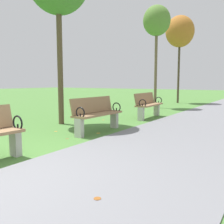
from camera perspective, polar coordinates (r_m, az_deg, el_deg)
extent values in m
cube|color=#B7B5AD|center=(4.74, -21.10, -6.66)|extent=(0.20, 0.13, 0.45)
torus|color=black|center=(4.63, -20.68, -2.35)|extent=(0.27, 0.04, 0.27)
cylinder|color=black|center=(4.64, -20.64, -3.32)|extent=(0.03, 0.03, 0.12)
cube|color=#93704C|center=(6.44, -3.13, -0.46)|extent=(0.47, 1.61, 0.05)
cube|color=#93704C|center=(6.53, -4.46, 1.62)|extent=(0.15, 1.60, 0.40)
cube|color=#B7B5AD|center=(5.92, -7.48, -3.61)|extent=(0.20, 0.12, 0.45)
cube|color=#B7B5AD|center=(7.07, 0.54, -1.83)|extent=(0.20, 0.12, 0.45)
torus|color=black|center=(5.81, -7.23, -0.16)|extent=(0.27, 0.03, 0.27)
cylinder|color=black|center=(5.82, -7.21, -0.94)|extent=(0.03, 0.03, 0.12)
torus|color=black|center=(7.01, 1.04, 1.10)|extent=(0.27, 0.03, 0.27)
cylinder|color=black|center=(7.02, 1.04, 0.45)|extent=(0.03, 0.03, 0.12)
cube|color=#93704C|center=(9.10, 8.52, 1.63)|extent=(0.52, 1.62, 0.05)
cube|color=#93704C|center=(9.15, 7.44, 3.09)|extent=(0.20, 1.60, 0.40)
cube|color=#B7B5AD|center=(8.45, 6.60, -0.45)|extent=(0.21, 0.13, 0.45)
cube|color=#B7B5AD|center=(9.81, 10.12, 0.51)|extent=(0.21, 0.13, 0.45)
torus|color=black|center=(8.37, 6.96, 1.99)|extent=(0.27, 0.04, 0.27)
cylinder|color=black|center=(8.37, 6.95, 1.44)|extent=(0.03, 0.03, 0.12)
torus|color=black|center=(9.78, 10.54, 2.62)|extent=(0.27, 0.04, 0.27)
cylinder|color=black|center=(9.78, 10.53, 2.16)|extent=(0.03, 0.03, 0.12)
cylinder|color=brown|center=(7.86, -11.73, 10.55)|extent=(0.16, 0.16, 3.64)
cylinder|color=brown|center=(12.77, 9.91, 9.45)|extent=(0.14, 0.14, 3.78)
ellipsoid|color=#5B8438|center=(13.09, 10.14, 19.79)|extent=(1.32, 1.32, 1.45)
cylinder|color=#4C3D2D|center=(16.00, 14.91, 8.64)|extent=(0.13, 0.13, 3.70)
ellipsoid|color=#B26B28|center=(16.26, 15.19, 17.27)|extent=(1.69, 1.69, 1.86)
cylinder|color=#BC842D|center=(8.56, -1.97, -1.81)|extent=(0.13, 0.13, 0.00)
cylinder|color=brown|center=(5.85, -10.14, -5.99)|extent=(0.10, 0.10, 0.00)
cylinder|color=#BC842D|center=(8.73, -8.83, -1.72)|extent=(0.06, 0.06, 0.00)
cylinder|color=#93511E|center=(2.91, -3.36, -19.05)|extent=(0.10, 0.10, 0.00)
cylinder|color=#BC842D|center=(6.77, -12.66, -4.30)|extent=(0.11, 0.11, 0.00)
cylinder|color=gold|center=(6.39, -3.13, -4.81)|extent=(0.15, 0.15, 0.00)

